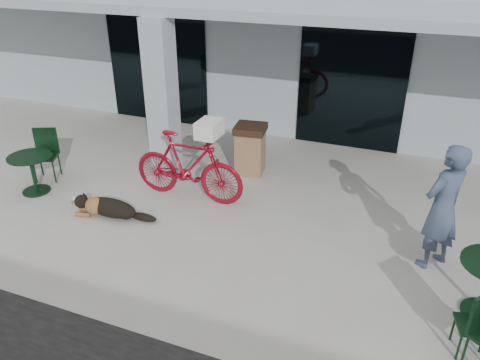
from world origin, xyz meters
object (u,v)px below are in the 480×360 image
at_px(dog, 111,207).
at_px(cafe_chair_far_b, 474,325).
at_px(person, 442,208).
at_px(trash_receptacle, 250,149).
at_px(cafe_chair_near, 45,156).
at_px(cafe_table_near, 33,174).
at_px(bicycle, 188,167).

relative_size(dog, cafe_chair_far_b, 1.41).
bearing_deg(person, trash_receptacle, -77.13).
height_order(cafe_chair_near, cafe_chair_far_b, cafe_chair_near).
xyz_separation_m(cafe_chair_near, person, (7.37, -0.14, 0.46)).
bearing_deg(cafe_table_near, dog, -7.11).
height_order(bicycle, cafe_chair_far_b, bicycle).
xyz_separation_m(bicycle, person, (4.32, -0.49, 0.32)).
relative_size(bicycle, dog, 1.87).
height_order(dog, cafe_table_near, cafe_table_near).
bearing_deg(dog, cafe_table_near, 158.53).
distance_m(cafe_chair_near, person, 7.38).
distance_m(person, trash_receptacle, 4.15).
bearing_deg(dog, cafe_chair_near, 145.14).
bearing_deg(trash_receptacle, dog, -122.69).
relative_size(cafe_table_near, person, 0.42).
bearing_deg(bicycle, cafe_chair_far_b, -114.45).
height_order(cafe_table_near, person, person).
relative_size(person, trash_receptacle, 1.86).
distance_m(cafe_table_near, person, 7.24).
bearing_deg(dog, person, -7.53).
xyz_separation_m(cafe_chair_near, cafe_chair_far_b, (7.81, -1.80, -0.10)).
bearing_deg(bicycle, dog, 138.69).
distance_m(cafe_chair_far_b, trash_receptacle, 5.45).
relative_size(bicycle, person, 1.12).
height_order(bicycle, trash_receptacle, bicycle).
xyz_separation_m(cafe_chair_far_b, person, (-0.45, 1.66, 0.56)).
height_order(cafe_chair_near, person, person).
bearing_deg(person, dog, -42.21).
bearing_deg(cafe_chair_near, cafe_table_near, -97.75).
bearing_deg(cafe_table_near, cafe_chair_near, 106.70).
xyz_separation_m(bicycle, trash_receptacle, (0.68, 1.46, -0.13)).
bearing_deg(cafe_chair_far_b, dog, -111.65).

